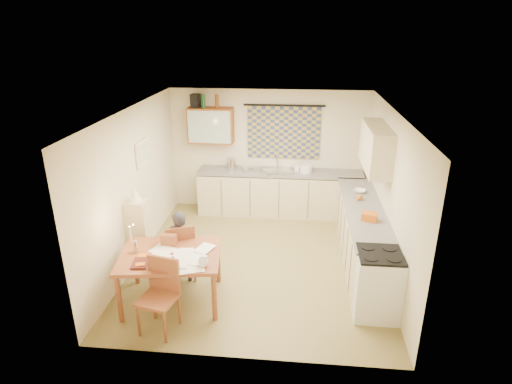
# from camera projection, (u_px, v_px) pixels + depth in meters

# --- Properties ---
(floor) EXTENTS (4.00, 4.50, 0.02)m
(floor) POSITION_uv_depth(u_px,v_px,m) (258.00, 261.00, 7.15)
(floor) COLOR olive
(floor) RESTS_ON ground
(ceiling) EXTENTS (4.00, 4.50, 0.02)m
(ceiling) POSITION_uv_depth(u_px,v_px,m) (259.00, 110.00, 6.22)
(ceiling) COLOR white
(ceiling) RESTS_ON floor
(wall_back) EXTENTS (4.00, 0.02, 2.50)m
(wall_back) POSITION_uv_depth(u_px,v_px,m) (269.00, 151.00, 8.78)
(wall_back) COLOR beige
(wall_back) RESTS_ON floor
(wall_front) EXTENTS (4.00, 0.02, 2.50)m
(wall_front) POSITION_uv_depth(u_px,v_px,m) (239.00, 267.00, 4.59)
(wall_front) COLOR beige
(wall_front) RESTS_ON floor
(wall_left) EXTENTS (0.02, 4.50, 2.50)m
(wall_left) POSITION_uv_depth(u_px,v_px,m) (134.00, 186.00, 6.87)
(wall_left) COLOR beige
(wall_left) RESTS_ON floor
(wall_right) EXTENTS (0.02, 4.50, 2.50)m
(wall_right) POSITION_uv_depth(u_px,v_px,m) (390.00, 196.00, 6.50)
(wall_right) COLOR beige
(wall_right) RESTS_ON floor
(window_blind) EXTENTS (1.45, 0.03, 1.05)m
(window_blind) POSITION_uv_depth(u_px,v_px,m) (284.00, 133.00, 8.56)
(window_blind) COLOR navy
(window_blind) RESTS_ON wall_back
(curtain_rod) EXTENTS (1.60, 0.04, 0.04)m
(curtain_rod) POSITION_uv_depth(u_px,v_px,m) (284.00, 105.00, 8.34)
(curtain_rod) COLOR black
(curtain_rod) RESTS_ON wall_back
(wall_cabinet) EXTENTS (0.90, 0.34, 0.70)m
(wall_cabinet) POSITION_uv_depth(u_px,v_px,m) (211.00, 125.00, 8.51)
(wall_cabinet) COLOR brown
(wall_cabinet) RESTS_ON wall_back
(wall_cabinet_glass) EXTENTS (0.84, 0.02, 0.64)m
(wall_cabinet_glass) POSITION_uv_depth(u_px,v_px,m) (209.00, 127.00, 8.35)
(wall_cabinet_glass) COLOR #99B2A5
(wall_cabinet_glass) RESTS_ON wall_back
(upper_cabinet_right) EXTENTS (0.34, 1.30, 0.70)m
(upper_cabinet_right) POSITION_uv_depth(u_px,v_px,m) (376.00, 147.00, 6.80)
(upper_cabinet_right) COLOR #C4B286
(upper_cabinet_right) RESTS_ON wall_right
(framed_print) EXTENTS (0.04, 0.50, 0.40)m
(framed_print) POSITION_uv_depth(u_px,v_px,m) (142.00, 153.00, 7.07)
(framed_print) COLOR #F9EACF
(framed_print) RESTS_ON wall_left
(print_canvas) EXTENTS (0.01, 0.42, 0.32)m
(print_canvas) POSITION_uv_depth(u_px,v_px,m) (144.00, 153.00, 7.07)
(print_canvas) COLOR white
(print_canvas) RESTS_ON wall_left
(counter_back) EXTENTS (3.30, 0.62, 0.92)m
(counter_back) POSITION_uv_depth(u_px,v_px,m) (280.00, 193.00, 8.76)
(counter_back) COLOR #C4B286
(counter_back) RESTS_ON floor
(counter_right) EXTENTS (0.62, 2.95, 0.92)m
(counter_right) POSITION_uv_depth(u_px,v_px,m) (362.00, 235.00, 7.03)
(counter_right) COLOR #C4B286
(counter_right) RESTS_ON floor
(stove) EXTENTS (0.60, 0.60, 0.92)m
(stove) POSITION_uv_depth(u_px,v_px,m) (377.00, 284.00, 5.68)
(stove) COLOR white
(stove) RESTS_ON floor
(sink) EXTENTS (0.67, 0.61, 0.10)m
(sink) POSITION_uv_depth(u_px,v_px,m) (278.00, 173.00, 8.60)
(sink) COLOR silver
(sink) RESTS_ON counter_back
(tap) EXTENTS (0.04, 0.04, 0.28)m
(tap) POSITION_uv_depth(u_px,v_px,m) (277.00, 162.00, 8.71)
(tap) COLOR silver
(tap) RESTS_ON counter_back
(dish_rack) EXTENTS (0.44, 0.41, 0.06)m
(dish_rack) POSITION_uv_depth(u_px,v_px,m) (252.00, 169.00, 8.63)
(dish_rack) COLOR silver
(dish_rack) RESTS_ON counter_back
(kettle) EXTENTS (0.20, 0.20, 0.24)m
(kettle) POSITION_uv_depth(u_px,v_px,m) (231.00, 164.00, 8.63)
(kettle) COLOR silver
(kettle) RESTS_ON counter_back
(mixing_bowl) EXTENTS (0.30, 0.30, 0.16)m
(mixing_bowl) POSITION_uv_depth(u_px,v_px,m) (306.00, 168.00, 8.51)
(mixing_bowl) COLOR white
(mixing_bowl) RESTS_ON counter_back
(soap_bottle) EXTENTS (0.09, 0.09, 0.19)m
(soap_bottle) POSITION_uv_depth(u_px,v_px,m) (297.00, 167.00, 8.57)
(soap_bottle) COLOR white
(soap_bottle) RESTS_ON counter_back
(bowl) EXTENTS (0.33, 0.33, 0.05)m
(bowl) POSITION_uv_depth(u_px,v_px,m) (360.00, 191.00, 7.51)
(bowl) COLOR white
(bowl) RESTS_ON counter_right
(orange_bag) EXTENTS (0.26, 0.22, 0.12)m
(orange_bag) POSITION_uv_depth(u_px,v_px,m) (369.00, 217.00, 6.43)
(orange_bag) COLOR #CE5E10
(orange_bag) RESTS_ON counter_right
(fruit_orange) EXTENTS (0.10, 0.10, 0.10)m
(fruit_orange) POSITION_uv_depth(u_px,v_px,m) (359.00, 197.00, 7.17)
(fruit_orange) COLOR #CE5E10
(fruit_orange) RESTS_ON counter_right
(speaker) EXTENTS (0.18, 0.22, 0.26)m
(speaker) POSITION_uv_depth(u_px,v_px,m) (195.00, 101.00, 8.36)
(speaker) COLOR black
(speaker) RESTS_ON wall_cabinet
(bottle_green) EXTENTS (0.09, 0.09, 0.26)m
(bottle_green) POSITION_uv_depth(u_px,v_px,m) (203.00, 101.00, 8.35)
(bottle_green) COLOR #195926
(bottle_green) RESTS_ON wall_cabinet
(bottle_brown) EXTENTS (0.08, 0.08, 0.26)m
(bottle_brown) POSITION_uv_depth(u_px,v_px,m) (217.00, 101.00, 8.32)
(bottle_brown) COLOR brown
(bottle_brown) RESTS_ON wall_cabinet
(dining_table) EXTENTS (1.48, 1.19, 0.75)m
(dining_table) POSITION_uv_depth(u_px,v_px,m) (172.00, 277.00, 5.99)
(dining_table) COLOR brown
(dining_table) RESTS_ON floor
(chair_far) EXTENTS (0.57, 0.57, 0.95)m
(chair_far) POSITION_uv_depth(u_px,v_px,m) (180.00, 261.00, 6.55)
(chair_far) COLOR brown
(chair_far) RESTS_ON floor
(chair_near) EXTENTS (0.52, 0.52, 0.96)m
(chair_near) POSITION_uv_depth(u_px,v_px,m) (160.00, 310.00, 5.44)
(chair_near) COLOR brown
(chair_near) RESTS_ON floor
(person) EXTENTS (0.47, 0.35, 1.15)m
(person) POSITION_uv_depth(u_px,v_px,m) (181.00, 247.00, 6.40)
(person) COLOR black
(person) RESTS_ON floor
(shelf_stand) EXTENTS (0.32, 0.30, 1.18)m
(shelf_stand) POSITION_uv_depth(u_px,v_px,m) (139.00, 236.00, 6.71)
(shelf_stand) COLOR #C4B286
(shelf_stand) RESTS_ON floor
(lampshade) EXTENTS (0.20, 0.20, 0.22)m
(lampshade) POSITION_uv_depth(u_px,v_px,m) (135.00, 194.00, 6.45)
(lampshade) COLOR #F9EACF
(lampshade) RESTS_ON shelf_stand
(letter_rack) EXTENTS (0.23, 0.12, 0.16)m
(letter_rack) POSITION_uv_depth(u_px,v_px,m) (169.00, 240.00, 6.06)
(letter_rack) COLOR brown
(letter_rack) RESTS_ON dining_table
(mug) EXTENTS (0.19, 0.19, 0.11)m
(mug) POSITION_uv_depth(u_px,v_px,m) (203.00, 263.00, 5.53)
(mug) COLOR white
(mug) RESTS_ON dining_table
(magazine) EXTENTS (0.29, 0.34, 0.03)m
(magazine) POSITION_uv_depth(u_px,v_px,m) (132.00, 263.00, 5.59)
(magazine) COLOR maroon
(magazine) RESTS_ON dining_table
(book) EXTENTS (0.26, 0.30, 0.02)m
(book) POSITION_uv_depth(u_px,v_px,m) (137.00, 258.00, 5.72)
(book) COLOR #CE5E10
(book) RESTS_ON dining_table
(orange_box) EXTENTS (0.14, 0.11, 0.04)m
(orange_box) POSITION_uv_depth(u_px,v_px,m) (140.00, 265.00, 5.54)
(orange_box) COLOR #CE5E10
(orange_box) RESTS_ON dining_table
(eyeglasses) EXTENTS (0.13, 0.06, 0.02)m
(eyeglasses) POSITION_uv_depth(u_px,v_px,m) (178.00, 264.00, 5.59)
(eyeglasses) COLOR black
(eyeglasses) RESTS_ON dining_table
(candle_holder) EXTENTS (0.06, 0.06, 0.18)m
(candle_holder) POSITION_uv_depth(u_px,v_px,m) (136.00, 247.00, 5.85)
(candle_holder) COLOR silver
(candle_holder) RESTS_ON dining_table
(candle) EXTENTS (0.03, 0.03, 0.22)m
(candle) POSITION_uv_depth(u_px,v_px,m) (130.00, 234.00, 5.78)
(candle) COLOR white
(candle) RESTS_ON dining_table
(candle_flame) EXTENTS (0.02, 0.02, 0.02)m
(candle_flame) POSITION_uv_depth(u_px,v_px,m) (133.00, 225.00, 5.76)
(candle_flame) COLOR #FFCC66
(candle_flame) RESTS_ON dining_table
(papers) EXTENTS (0.92, 0.86, 0.02)m
(papers) POSITION_uv_depth(u_px,v_px,m) (183.00, 258.00, 5.73)
(papers) COLOR white
(papers) RESTS_ON dining_table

